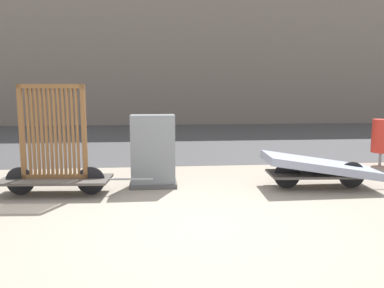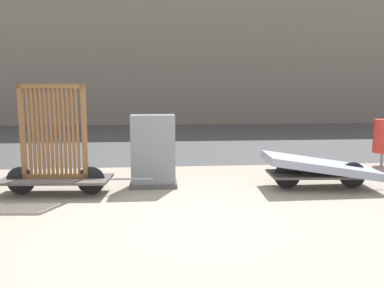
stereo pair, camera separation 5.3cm
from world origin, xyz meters
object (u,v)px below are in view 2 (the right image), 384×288
(trash_bin, at_px, (383,136))
(bike_cart_with_bedframe, at_px, (55,158))
(utility_cabinet, at_px, (153,153))
(bike_cart_with_mattress, at_px, (321,167))

(trash_bin, bearing_deg, bike_cart_with_bedframe, -165.05)
(bike_cart_with_bedframe, relative_size, trash_bin, 2.35)
(bike_cart_with_bedframe, relative_size, utility_cabinet, 1.95)
(bike_cart_with_mattress, distance_m, utility_cabinet, 2.90)
(utility_cabinet, xyz_separation_m, trash_bin, (5.08, 1.40, 0.08))
(bike_cart_with_bedframe, bearing_deg, bike_cart_with_mattress, 4.13)
(bike_cart_with_mattress, xyz_separation_m, trash_bin, (2.22, 1.77, 0.30))
(bike_cart_with_mattress, xyz_separation_m, utility_cabinet, (-2.86, 0.37, 0.22))
(bike_cart_with_bedframe, relative_size, bike_cart_with_mattress, 0.97)
(bike_cart_with_bedframe, distance_m, bike_cart_with_mattress, 4.43)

